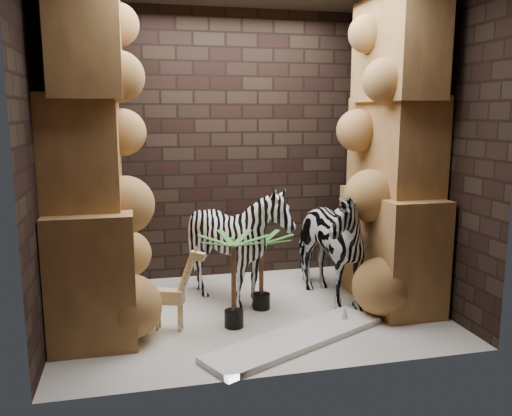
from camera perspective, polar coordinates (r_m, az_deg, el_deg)
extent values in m
plane|color=beige|center=(5.13, -0.53, -11.17)|extent=(3.50, 3.50, 0.00)
plane|color=black|center=(6.01, -3.20, 6.68)|extent=(3.50, 0.00, 3.50)
plane|color=black|center=(3.58, 3.85, 4.26)|extent=(3.50, 0.00, 3.50)
plane|color=black|center=(4.72, -21.83, 4.99)|extent=(0.00, 3.00, 3.00)
plane|color=black|center=(5.45, 17.81, 5.84)|extent=(0.00, 3.00, 3.00)
imported|color=white|center=(5.28, 7.24, -2.77)|extent=(0.82, 1.26, 1.38)
imported|color=white|center=(5.16, -2.03, -4.62)|extent=(1.13, 1.33, 1.10)
cube|color=white|center=(4.52, 4.32, -13.91)|extent=(1.71, 1.13, 0.05)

